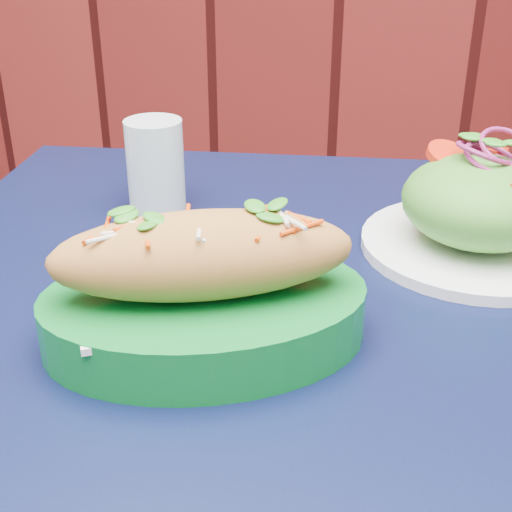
# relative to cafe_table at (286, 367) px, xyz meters

# --- Properties ---
(cafe_table) EXTENTS (0.92, 0.92, 0.75)m
(cafe_table) POSITION_rel_cafe_table_xyz_m (0.00, 0.00, 0.00)
(cafe_table) COLOR black
(cafe_table) RESTS_ON ground
(banh_mi_basket) EXTENTS (0.32, 0.27, 0.12)m
(banh_mi_basket) POSITION_rel_cafe_table_xyz_m (-0.05, -0.10, 0.14)
(banh_mi_basket) COLOR #0B6E25
(banh_mi_basket) RESTS_ON cafe_table
(salad_plate) EXTENTS (0.24, 0.24, 0.12)m
(salad_plate) POSITION_rel_cafe_table_xyz_m (0.17, 0.14, 0.13)
(salad_plate) COLOR white
(salad_plate) RESTS_ON cafe_table
(water_glass) EXTENTS (0.07, 0.07, 0.11)m
(water_glass) POSITION_rel_cafe_table_xyz_m (-0.20, 0.15, 0.14)
(water_glass) COLOR silver
(water_glass) RESTS_ON cafe_table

